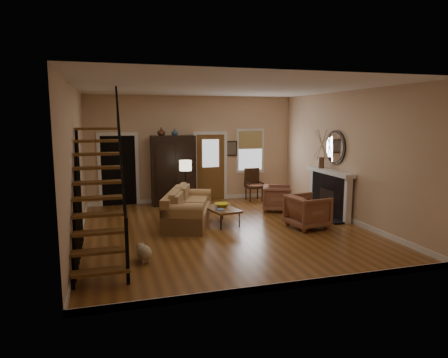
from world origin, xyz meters
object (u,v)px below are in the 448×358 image
object	(u,v)px
sofa	(188,208)
armchair_right	(277,198)
armoire	(173,170)
floor_lamp	(186,187)
coffee_table	(222,216)
side_chair	(254,185)
armchair_left	(308,211)

from	to	relation	value
sofa	armchair_right	world-z (taller)	sofa
armoire	floor_lamp	size ratio (longest dim) A/B	1.43
coffee_table	armchair_right	xyz separation A→B (m)	(1.91, 0.95, 0.16)
armoire	side_chair	xyz separation A→B (m)	(2.55, -0.20, -0.54)
sofa	side_chair	size ratio (longest dim) A/B	2.16
armchair_left	floor_lamp	bearing A→B (deg)	38.79
armoire	armchair_left	distance (m)	4.49
armoire	floor_lamp	world-z (taller)	armoire
coffee_table	floor_lamp	size ratio (longest dim) A/B	0.72
armchair_left	side_chair	world-z (taller)	side_chair
coffee_table	side_chair	world-z (taller)	side_chair
armoire	armchair_left	world-z (taller)	armoire
floor_lamp	coffee_table	bearing A→B (deg)	-66.45
side_chair	armchair_right	bearing A→B (deg)	-85.07
armchair_right	floor_lamp	bearing A→B (deg)	102.19
armchair_left	armchair_right	xyz separation A→B (m)	(0.01, 1.84, -0.04)
armoire	sofa	world-z (taller)	armoire
armoire	side_chair	bearing A→B (deg)	-4.48
coffee_table	floor_lamp	distance (m)	1.65
floor_lamp	side_chair	distance (m)	2.63
coffee_table	floor_lamp	bearing A→B (deg)	113.55
coffee_table	armchair_left	world-z (taller)	armchair_left
coffee_table	floor_lamp	xyz separation A→B (m)	(-0.62, 1.43, 0.53)
sofa	armchair_left	world-z (taller)	sofa
armoire	armchair_right	distance (m)	3.25
armchair_right	armoire	bearing A→B (deg)	80.45
coffee_table	armoire	bearing A→B (deg)	106.09
armchair_right	floor_lamp	distance (m)	2.61
side_chair	coffee_table	bearing A→B (deg)	-125.95
sofa	floor_lamp	size ratio (longest dim) A/B	1.50
armoire	sofa	size ratio (longest dim) A/B	0.95
armoire	side_chair	world-z (taller)	armoire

